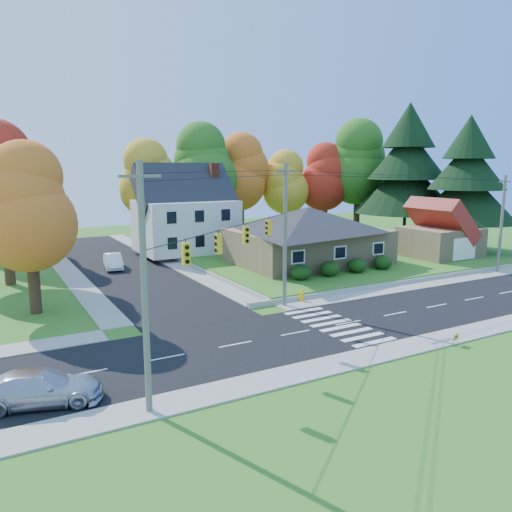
{
  "coord_description": "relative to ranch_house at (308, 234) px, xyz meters",
  "views": [
    {
      "loc": [
        -19.82,
        -23.59,
        9.75
      ],
      "look_at": [
        -2.23,
        8.0,
        3.24
      ],
      "focal_mm": 35.0,
      "sensor_mm": 36.0,
      "label": 1
    }
  ],
  "objects": [
    {
      "name": "tree_lot_4",
      "position": [
        14.0,
        16.0,
        5.04
      ],
      "size": [
        6.72,
        6.72,
        12.51
      ],
      "color": "#3F2A19",
      "rests_on": "lawn"
    },
    {
      "name": "tree_west_2",
      "position": [
        -25.0,
        16.0,
        4.54
      ],
      "size": [
        6.72,
        6.72,
        12.51
      ],
      "color": "#3F2A19",
      "rests_on": "ground"
    },
    {
      "name": "tree_west_0",
      "position": [
        -25.0,
        -4.0,
        3.89
      ],
      "size": [
        6.16,
        6.16,
        11.47
      ],
      "color": "#3F2A19",
      "rests_on": "ground"
    },
    {
      "name": "conifer_east_a",
      "position": [
        19.0,
        6.0,
        6.12
      ],
      "size": [
        12.8,
        12.8,
        16.96
      ],
      "color": "#3F2A19",
      "rests_on": "lawn"
    },
    {
      "name": "fire_hydrant",
      "position": [
        -7.77,
        -10.44,
        -2.86
      ],
      "size": [
        0.48,
        0.38,
        0.86
      ],
      "color": "#FAC200",
      "rests_on": "ground"
    },
    {
      "name": "tree_lot_2",
      "position": [
        2.0,
        18.0,
        5.7
      ],
      "size": [
        7.28,
        7.28,
        13.56
      ],
      "color": "#3F2A19",
      "rests_on": "lawn"
    },
    {
      "name": "white_car",
      "position": [
        -16.93,
        8.28,
        -2.52
      ],
      "size": [
        2.11,
        4.57,
        1.45
      ],
      "primitive_type": "imported",
      "rotation": [
        0.0,
        0.0,
        -0.13
      ],
      "color": "white",
      "rests_on": "road_cross"
    },
    {
      "name": "tree_lot_5",
      "position": [
        18.0,
        14.0,
        7.0
      ],
      "size": [
        8.4,
        8.4,
        15.64
      ],
      "color": "#3F2A19",
      "rests_on": "lawn"
    },
    {
      "name": "tree_lot_1",
      "position": [
        -4.0,
        17.0,
        6.35
      ],
      "size": [
        7.84,
        7.84,
        14.6
      ],
      "color": "#3F2A19",
      "rests_on": "lawn"
    },
    {
      "name": "road_cross",
      "position": [
        -16.0,
        10.0,
        -3.25
      ],
      "size": [
        8.0,
        44.0,
        0.02
      ],
      "primitive_type": "cube",
      "color": "black",
      "rests_on": "ground"
    },
    {
      "name": "traffic_infrastructure",
      "position": [
        -8.15,
        -14.65,
        1.88
      ],
      "size": [
        38.1,
        10.66,
        10.0
      ],
      "color": "#666059",
      "rests_on": "ground"
    },
    {
      "name": "sidewalk_south",
      "position": [
        -8.0,
        -21.0,
        -3.23
      ],
      "size": [
        90.0,
        2.0,
        0.08
      ],
      "primitive_type": "cube",
      "color": "#9C9A90",
      "rests_on": "ground"
    },
    {
      "name": "sidewalk_north",
      "position": [
        -8.0,
        -11.0,
        -3.23
      ],
      "size": [
        90.0,
        2.0,
        0.08
      ],
      "primitive_type": "cube",
      "color": "#9C9A90",
      "rests_on": "ground"
    },
    {
      "name": "lawn",
      "position": [
        5.0,
        5.0,
        -3.02
      ],
      "size": [
        30.0,
        30.0,
        0.5
      ],
      "primitive_type": "cube",
      "color": "#3D7923",
      "rests_on": "ground"
    },
    {
      "name": "hedge_row",
      "position": [
        -0.5,
        -6.2,
        -2.13
      ],
      "size": [
        10.7,
        1.7,
        1.27
      ],
      "color": "#163A10",
      "rests_on": "lawn"
    },
    {
      "name": "silver_sedan",
      "position": [
        -26.23,
        -18.38,
        -2.52
      ],
      "size": [
        5.37,
        3.37,
        1.45
      ],
      "primitive_type": "imported",
      "rotation": [
        0.0,
        0.0,
        1.28
      ],
      "color": "#B6B8C9",
      "rests_on": "road_main"
    },
    {
      "name": "colonial_house",
      "position": [
        -7.96,
        12.0,
        1.32
      ],
      "size": [
        10.4,
        8.4,
        9.6
      ],
      "color": "silver",
      "rests_on": "lawn"
    },
    {
      "name": "tree_west_1",
      "position": [
        -26.0,
        6.0,
        5.2
      ],
      "size": [
        7.28,
        7.28,
        13.56
      ],
      "color": "#3F2A19",
      "rests_on": "ground"
    },
    {
      "name": "ground",
      "position": [
        -8.0,
        -16.0,
        -3.27
      ],
      "size": [
        120.0,
        120.0,
        0.0
      ],
      "primitive_type": "plane",
      "color": "#3D7923"
    },
    {
      "name": "yard_sign",
      "position": [
        -5.39,
        -22.0,
        -2.8
      ],
      "size": [
        0.51,
        0.18,
        0.65
      ],
      "color": "black",
      "rests_on": "ground"
    },
    {
      "name": "conifer_east_b",
      "position": [
        20.0,
        -2.0,
        5.01
      ],
      "size": [
        11.2,
        11.2,
        14.84
      ],
      "color": "#3F2A19",
      "rests_on": "lawn"
    },
    {
      "name": "tree_lot_3",
      "position": [
        8.0,
        17.0,
        4.39
      ],
      "size": [
        6.16,
        6.16,
        11.47
      ],
      "color": "#3F2A19",
      "rests_on": "lawn"
    },
    {
      "name": "garage",
      "position": [
        14.0,
        -4.01,
        -0.42
      ],
      "size": [
        7.3,
        6.3,
        4.6
      ],
      "color": "tan",
      "rests_on": "lawn"
    },
    {
      "name": "tree_lot_0",
      "position": [
        -10.0,
        18.0,
        5.04
      ],
      "size": [
        6.72,
        6.72,
        12.51
      ],
      "color": "#3F2A19",
      "rests_on": "lawn"
    },
    {
      "name": "ranch_house",
      "position": [
        0.0,
        0.0,
        0.0
      ],
      "size": [
        14.6,
        10.6,
        5.4
      ],
      "color": "tan",
      "rests_on": "lawn"
    },
    {
      "name": "road_main",
      "position": [
        -8.0,
        -16.0,
        -3.26
      ],
      "size": [
        90.0,
        8.0,
        0.02
      ],
      "primitive_type": "cube",
      "color": "black",
      "rests_on": "ground"
    }
  ]
}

